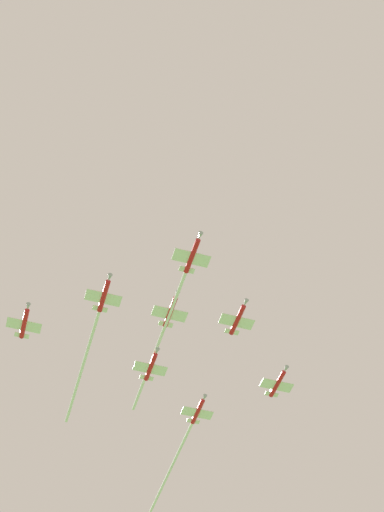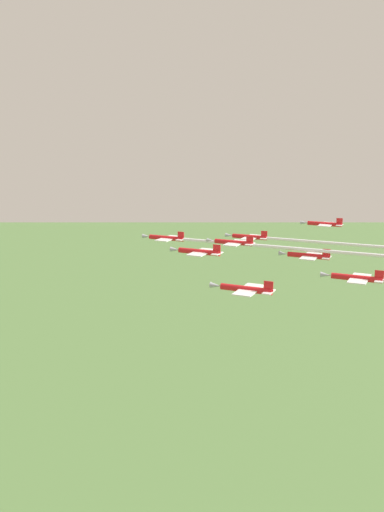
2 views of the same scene
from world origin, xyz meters
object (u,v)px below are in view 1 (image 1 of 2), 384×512
Objects in this scene: jet_lead at (171,312)px; jet_starboard_trail at (179,452)px; jet_port_inner at (238,319)px; jet_starboard_inner at (91,338)px; jet_starboard_outer at (278,383)px; jet_center_rear at (24,323)px; jet_port_trail at (151,366)px; jet_port_outer at (170,311)px.

jet_lead is 50.26m from jet_starboard_trail.
jet_starboard_inner is at bearing -24.00° from jet_port_inner.
jet_lead is 1.14× the size of jet_starboard_inner.
jet_starboard_inner is at bearing -38.54° from jet_lead.
jet_lead is 20.17m from jet_starboard_inner.
jet_starboard_inner is at bearing 2.09° from jet_starboard_outer.
jet_starboard_trail is at bearing -108.28° from jet_lead.
jet_center_rear is (-33.96, -36.46, 0.25)m from jet_port_inner.
jet_port_trail is 34.13m from jet_starboard_trail.
jet_port_outer is at bearing 155.77° from jet_center_rear.
jet_starboard_outer is at bearing -155.62° from jet_lead.
jet_lead is 34.62m from jet_starboard_outer.
jet_port_trail is at bearing -5.71° from jet_starboard_outer.
jet_port_outer is 0.20× the size of jet_starboard_trail.
jet_port_trail is at bearing -90.00° from jet_port_outer.
jet_center_rear is at bearing -6.25° from jet_starboard_inner.
jet_port_inner reaches higher than jet_starboard_outer.
jet_starboard_outer is 31.67m from jet_port_trail.
jet_lead is 0.27m from jet_port_outer.
jet_port_trail is at bearing -162.80° from jet_starboard_inner.
jet_center_rear reaches higher than jet_port_outer.
jet_starboard_outer reaches higher than jet_starboard_trail.
jet_port_inner is 22.39m from jet_starboard_outer.
jet_starboard_inner is 47.30m from jet_starboard_outer.
jet_starboard_outer is (0.09, 34.60, -1.33)m from jet_lead.
jet_center_rear is at bearing 0.00° from jet_starboard_outer.
jet_center_rear reaches higher than jet_port_inner.
jet_starboard_inner is at bearing -38.32° from jet_port_outer.
jet_port_inner is 0.20× the size of jet_starboard_trail.
jet_starboard_outer is at bearing -155.77° from jet_port_outer.
jet_port_trail is (-15.95, -27.36, 0.00)m from jet_starboard_outer.
jet_lead reaches higher than jet_port_trail.
jet_lead is at bearing 141.46° from jet_starboard_inner.
jet_center_rear is 57.95m from jet_starboard_trail.
jet_starboard_trail is at bearing -90.00° from jet_port_inner.
jet_lead is at bearing 24.38° from jet_starboard_outer.
jet_center_rear reaches higher than jet_port_trail.
jet_port_outer is at bearing 141.68° from jet_starboard_inner.
jet_port_outer reaches higher than jet_starboard_inner.
jet_lead is at bearing 90.00° from jet_port_trail.
jet_center_rear is (-8.11, -13.62, 2.18)m from jet_starboard_inner.
jet_port_inner is 0.23× the size of jet_starboard_inner.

